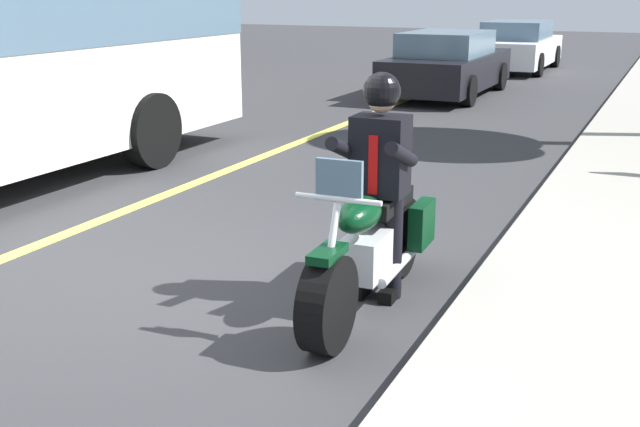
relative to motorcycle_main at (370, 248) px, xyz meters
The scene contains 6 objects.
ground_plane 1.44m from the motorcycle_main, 76.88° to the right, with size 80.00×80.00×0.00m, color #333335.
lane_center_stripe 3.38m from the motorcycle_main, 84.67° to the right, with size 60.00×0.16×0.01m, color #E5DB4C.
motorcycle_main is the anchor object (origin of this frame).
rider_main 0.61m from the motorcycle_main, behind, with size 0.63×0.56×1.74m.
car_silver 18.00m from the motorcycle_main, behind, with size 4.60×1.92×1.40m.
car_dark 12.08m from the motorcycle_main, 166.80° to the right, with size 4.60×1.92×1.40m.
Camera 1 is at (4.87, 3.31, 2.34)m, focal length 43.75 mm.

